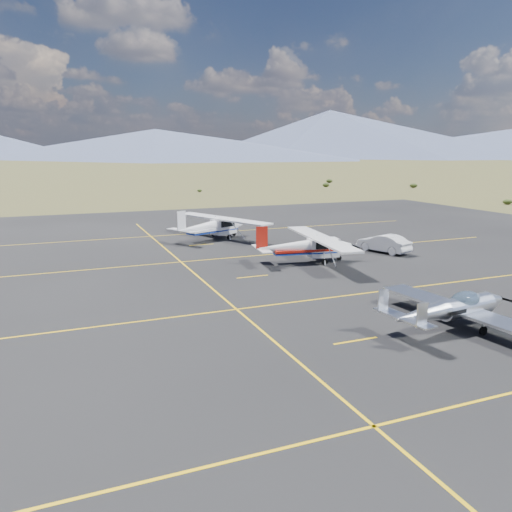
{
  "coord_description": "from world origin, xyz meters",
  "views": [
    {
      "loc": [
        -13.59,
        -19.19,
        7.37
      ],
      "look_at": [
        -3.41,
        5.95,
        1.6
      ],
      "focal_mm": 35.0,
      "sensor_mm": 36.0,
      "label": 1
    }
  ],
  "objects": [
    {
      "name": "aircraft_plain",
      "position": [
        -1.45,
        20.47,
        1.19
      ],
      "size": [
        7.66,
        10.18,
        2.67
      ],
      "rotation": [
        0.0,
        0.0,
        0.42
      ],
      "color": "white",
      "rests_on": "apron"
    },
    {
      "name": "aircraft_low_wing",
      "position": [
        1.57,
        -3.85,
        0.89
      ],
      "size": [
        6.18,
        8.57,
        1.85
      ],
      "rotation": [
        0.0,
        0.0,
        0.11
      ],
      "color": "silver",
      "rests_on": "apron"
    },
    {
      "name": "aircraft_cessna",
      "position": [
        1.76,
        9.73,
        1.13
      ],
      "size": [
        6.11,
        10.1,
        2.55
      ],
      "rotation": [
        0.0,
        0.0,
        -0.13
      ],
      "color": "silver",
      "rests_on": "apron"
    },
    {
      "name": "sedan",
      "position": [
        8.63,
        10.65,
        0.67
      ],
      "size": [
        2.61,
        4.25,
        1.32
      ],
      "primitive_type": "imported",
      "rotation": [
        0.0,
        0.0,
        3.47
      ],
      "color": "silver",
      "rests_on": "apron"
    },
    {
      "name": "ground",
      "position": [
        0.0,
        0.0,
        0.0
      ],
      "size": [
        1600.0,
        1600.0,
        0.0
      ],
      "primitive_type": "plane",
      "color": "#383D1C",
      "rests_on": "ground"
    },
    {
      "name": "apron",
      "position": [
        0.0,
        7.0,
        0.0
      ],
      "size": [
        72.0,
        72.0,
        0.02
      ],
      "primitive_type": "cube",
      "color": "black",
      "rests_on": "ground"
    }
  ]
}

